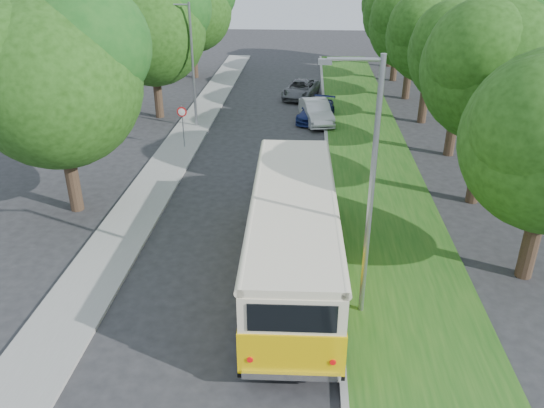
# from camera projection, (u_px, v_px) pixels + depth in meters

# --- Properties ---
(ground) EXTENTS (120.00, 120.00, 0.00)m
(ground) POSITION_uv_depth(u_px,v_px,m) (235.00, 265.00, 19.21)
(ground) COLOR #28282A
(ground) RESTS_ON ground
(curb) EXTENTS (0.20, 70.00, 0.15)m
(curb) POSITION_uv_depth(u_px,v_px,m) (331.00, 205.00, 23.43)
(curb) COLOR gray
(curb) RESTS_ON ground
(grass_verge) EXTENTS (4.50, 70.00, 0.13)m
(grass_verge) POSITION_uv_depth(u_px,v_px,m) (384.00, 207.00, 23.29)
(grass_verge) COLOR #1B5015
(grass_verge) RESTS_ON ground
(sidewalk) EXTENTS (2.20, 70.00, 0.12)m
(sidewalk) POSITION_uv_depth(u_px,v_px,m) (145.00, 200.00, 23.96)
(sidewalk) COLOR gray
(sidewalk) RESTS_ON ground
(treeline) EXTENTS (24.27, 41.91, 9.46)m
(treeline) POSITION_uv_depth(u_px,v_px,m) (322.00, 27.00, 32.54)
(treeline) COLOR #332319
(treeline) RESTS_ON ground
(lamppost_near) EXTENTS (1.71, 0.16, 8.00)m
(lamppost_near) POSITION_uv_depth(u_px,v_px,m) (368.00, 186.00, 14.79)
(lamppost_near) COLOR gray
(lamppost_near) RESTS_ON ground
(lamppost_far) EXTENTS (1.71, 0.16, 7.50)m
(lamppost_far) POSITION_uv_depth(u_px,v_px,m) (191.00, 61.00, 32.04)
(lamppost_far) COLOR gray
(lamppost_far) RESTS_ON ground
(warning_sign) EXTENTS (0.56, 0.10, 2.50)m
(warning_sign) POSITION_uv_depth(u_px,v_px,m) (182.00, 120.00, 29.47)
(warning_sign) COLOR gray
(warning_sign) RESTS_ON ground
(vintage_bus) EXTENTS (3.09, 11.00, 3.25)m
(vintage_bus) POSITION_uv_depth(u_px,v_px,m) (293.00, 237.00, 17.79)
(vintage_bus) COLOR yellow
(vintage_bus) RESTS_ON ground
(car_silver) EXTENTS (2.41, 4.36, 1.40)m
(car_silver) POSITION_uv_depth(u_px,v_px,m) (280.00, 169.00, 25.62)
(car_silver) COLOR #BCBCC1
(car_silver) RESTS_ON ground
(car_white) EXTENTS (2.43, 4.68, 1.47)m
(car_white) POSITION_uv_depth(u_px,v_px,m) (316.00, 112.00, 34.35)
(car_white) COLOR silver
(car_white) RESTS_ON ground
(car_blue) EXTENTS (2.91, 4.57, 1.23)m
(car_blue) POSITION_uv_depth(u_px,v_px,m) (316.00, 111.00, 34.87)
(car_blue) COLOR navy
(car_blue) RESTS_ON ground
(car_grey) EXTENTS (3.12, 5.01, 1.29)m
(car_grey) POSITION_uv_depth(u_px,v_px,m) (301.00, 89.00, 40.11)
(car_grey) COLOR #55575C
(car_grey) RESTS_ON ground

